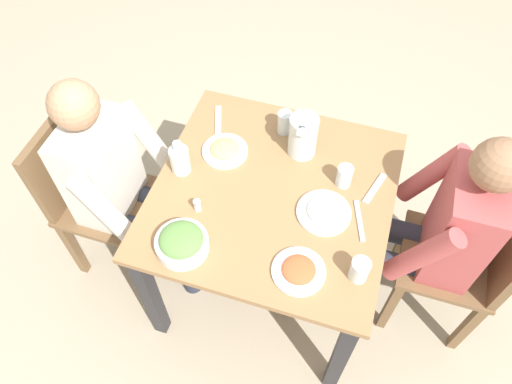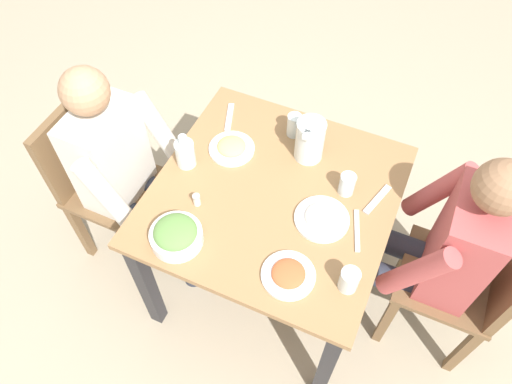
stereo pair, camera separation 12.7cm
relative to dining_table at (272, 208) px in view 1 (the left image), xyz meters
name	(u,v)px [view 1 (the left image)]	position (x,y,z in m)	size (l,w,h in m)	color
ground_plane	(269,276)	(0.00, 0.00, -0.64)	(8.00, 8.00, 0.00)	tan
dining_table	(272,208)	(0.00, 0.00, 0.00)	(0.95, 0.95, 0.76)	#997047
chair_near	(471,259)	(0.09, -0.85, -0.13)	(0.40, 0.40, 0.89)	brown
chair_far	(90,192)	(-0.08, 0.85, -0.13)	(0.40, 0.40, 0.89)	brown
diner_near	(432,228)	(0.09, -0.65, 0.02)	(0.48, 0.53, 1.19)	#B24C4C
diner_far	(123,184)	(-0.08, 0.65, 0.02)	(0.48, 0.53, 1.19)	silver
water_pitcher	(303,136)	(0.24, -0.05, 0.22)	(0.16, 0.12, 0.19)	silver
salad_bowl	(182,242)	(-0.35, 0.24, 0.16)	(0.20, 0.20, 0.09)	white
plate_yoghurt	(324,211)	(-0.04, -0.22, 0.14)	(0.21, 0.21, 0.04)	white
plate_rice_curry	(299,271)	(-0.32, -0.19, 0.13)	(0.20, 0.20, 0.04)	white
plate_fries	(225,150)	(0.14, 0.25, 0.14)	(0.20, 0.20, 0.04)	white
water_glass_near_right	(285,122)	(0.33, 0.05, 0.17)	(0.06, 0.06, 0.11)	silver
water_glass_far_right	(359,270)	(-0.27, -0.39, 0.17)	(0.07, 0.07, 0.10)	silver
water_glass_center	(344,176)	(0.12, -0.26, 0.17)	(0.06, 0.06, 0.10)	silver
oil_carafe	(180,161)	(-0.01, 0.39, 0.18)	(0.08, 0.08, 0.16)	silver
salt_shaker	(197,205)	(-0.17, 0.26, 0.15)	(0.03, 0.03, 0.05)	white
fork_near	(218,120)	(0.30, 0.35, 0.12)	(0.17, 0.03, 0.01)	silver
knife_near	(359,221)	(-0.04, -0.36, 0.12)	(0.18, 0.02, 0.01)	silver
fork_far	(375,188)	(0.14, -0.39, 0.12)	(0.17, 0.03, 0.01)	silver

